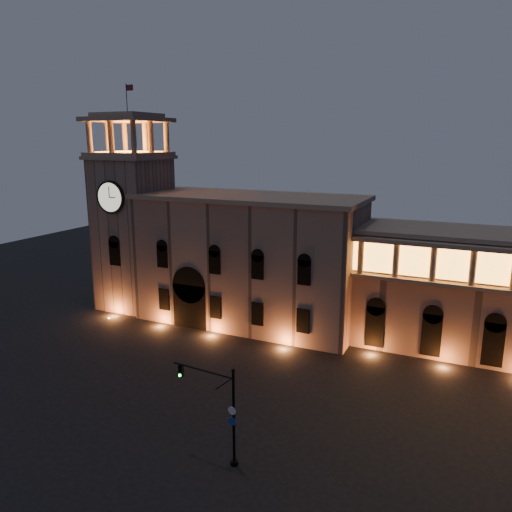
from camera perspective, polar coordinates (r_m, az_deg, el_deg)
name	(u,v)px	position (r m, az deg, el deg)	size (l,w,h in m)	color
ground	(173,393)	(52.28, -9.45, -15.23)	(160.00, 160.00, 0.00)	black
government_building	(249,260)	(68.05, -0.85, -0.41)	(30.80, 12.80, 17.60)	#8C6B5B
clock_tower	(134,224)	(76.19, -13.81, 3.53)	(9.80, 9.80, 32.40)	#8C6B5B
traffic_light	(223,412)	(40.26, -3.83, -17.34)	(5.90, 0.93, 8.12)	black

